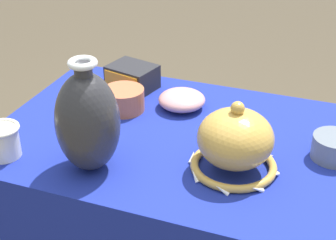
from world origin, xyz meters
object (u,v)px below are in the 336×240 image
Objects in this scene: vase_tall_bulbous at (88,121)px; vase_dome_bell at (235,143)px; pot_squat_slate at (334,147)px; pot_squat_terracotta at (124,100)px; bowl_shallow_rose at (182,100)px; mosaic_tile_box at (132,77)px; cup_wide_ivory at (2,140)px.

vase_tall_bulbous is 1.28× the size of vase_dome_bell.
vase_dome_bell is at bearing 19.17° from vase_tall_bulbous.
pot_squat_terracotta is (-0.66, 0.05, 0.00)m from pot_squat_slate.
vase_dome_bell is at bearing -49.25° from bowl_shallow_rose.
mosaic_tile_box is at bearing 160.07° from bowl_shallow_rose.
vase_dome_bell is 0.64m from cup_wide_ivory.
pot_squat_terracotta is at bearing 153.79° from vase_dome_bell.
vase_dome_bell is at bearing 14.62° from cup_wide_ivory.
mosaic_tile_box is 0.23m from bowl_shallow_rose.
vase_tall_bulbous reaches higher than bowl_shallow_rose.
mosaic_tile_box is at bearing 104.32° from pot_squat_terracotta.
vase_tall_bulbous is 2.99× the size of cup_wide_ivory.
pot_squat_slate reaches higher than bowl_shallow_rose.
cup_wide_ivory is 0.84× the size of pot_squat_slate.
pot_squat_terracotta reaches higher than bowl_shallow_rose.
cup_wide_ivory is at bearing -160.12° from pot_squat_slate.
pot_squat_slate is (0.61, 0.28, -0.11)m from vase_tall_bulbous.
vase_tall_bulbous is 0.68m from pot_squat_slate.
cup_wide_ivory is 0.68× the size of bowl_shallow_rose.
vase_tall_bulbous reaches higher than pot_squat_terracotta.
cup_wide_ivory is (-0.62, -0.16, -0.03)m from vase_dome_bell.
pot_squat_slate is at bearing -3.15° from mosaic_tile_box.
cup_wide_ivory is at bearing -129.59° from bowl_shallow_rose.
mosaic_tile_box reaches higher than pot_squat_terracotta.
pot_squat_slate is 0.51m from bowl_shallow_rose.
vase_tall_bulbous is at bearing -65.28° from mosaic_tile_box.
vase_dome_bell is at bearing -24.80° from mosaic_tile_box.
vase_dome_bell is at bearing -148.47° from pot_squat_slate.
cup_wide_ivory is 0.42m from pot_squat_terracotta.
pot_squat_terracotta is (-0.42, 0.21, -0.05)m from vase_dome_bell.
vase_dome_bell is 1.59× the size of bowl_shallow_rose.
pot_squat_terracotta is at bearing 99.61° from vase_tall_bulbous.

